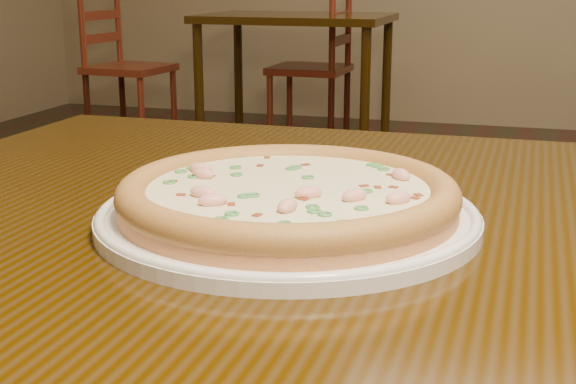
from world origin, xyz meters
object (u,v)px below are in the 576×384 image
(plate, at_px, (288,215))
(bg_table_left, at_px, (296,32))
(hero_table, at_px, (427,322))
(chair_b, at_px, (319,68))
(pizza, at_px, (288,195))
(chair_a, at_px, (121,67))

(plate, distance_m, bg_table_left, 3.74)
(hero_table, xyz_separation_m, chair_b, (-1.11, 3.77, -0.21))
(bg_table_left, relative_size, chair_b, 1.05)
(plate, bearing_deg, bg_table_left, 106.41)
(plate, relative_size, pizza, 1.12)
(bg_table_left, distance_m, chair_b, 0.32)
(pizza, bearing_deg, chair_a, 120.68)
(pizza, relative_size, chair_a, 0.32)
(hero_table, xyz_separation_m, chair_a, (-2.22, 3.49, -0.21))
(hero_table, relative_size, chair_a, 1.26)
(chair_a, bearing_deg, plate, -59.32)
(plate, height_order, pizza, pizza)
(hero_table, bearing_deg, bg_table_left, 108.40)
(bg_table_left, bearing_deg, chair_b, 73.62)
(plate, relative_size, chair_b, 0.35)
(plate, bearing_deg, chair_b, 104.50)
(plate, distance_m, chair_b, 3.95)
(chair_a, bearing_deg, hero_table, -57.54)
(chair_a, bearing_deg, chair_b, 13.77)
(chair_a, relative_size, chair_b, 1.00)
(hero_table, xyz_separation_m, plate, (-0.12, -0.05, 0.11))
(bg_table_left, bearing_deg, plate, -73.59)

